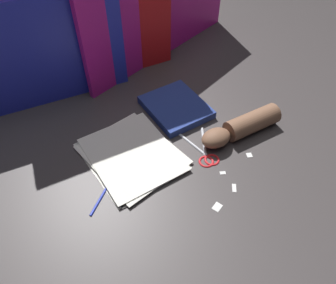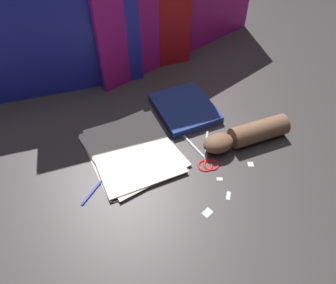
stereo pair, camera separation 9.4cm
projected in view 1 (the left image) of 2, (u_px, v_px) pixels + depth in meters
ground_plane at (175, 144)px, 1.02m from camera, size 6.00×6.00×0.00m
backdrop_panel_left at (23, 59)px, 1.02m from camera, size 0.64×0.15×0.36m
backdrop_panel_center at (89, 6)px, 1.04m from camera, size 0.58×0.11×0.56m
backdrop_panel_right at (162, 3)px, 1.21m from camera, size 0.75×0.18×0.43m
paper_stack at (131, 155)px, 0.98m from camera, size 0.26×0.30×0.01m
book_closed at (176, 107)px, 1.11m from camera, size 0.20×0.23×0.03m
scissors at (205, 153)px, 0.98m from camera, size 0.12×0.17×0.01m
hand_forearm at (242, 127)px, 1.02m from camera, size 0.28×0.10×0.07m
paper_scrap_near at (249, 155)px, 0.98m from camera, size 0.02×0.02×0.00m
paper_scrap_mid at (234, 188)px, 0.90m from camera, size 0.03×0.03×0.00m
paper_scrap_far at (223, 173)px, 0.94m from camera, size 0.02×0.02×0.00m
paper_scrap_side at (217, 207)px, 0.86m from camera, size 0.03×0.03×0.00m
pen at (102, 195)px, 0.88m from camera, size 0.11×0.08×0.01m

